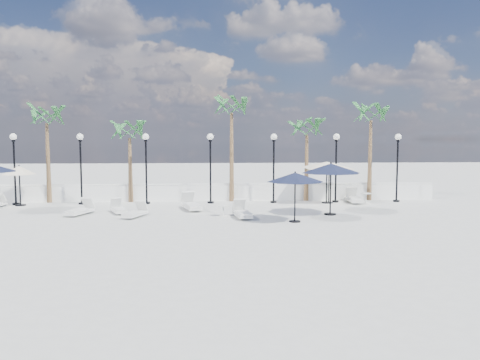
{
  "coord_description": "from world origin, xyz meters",
  "views": [
    {
      "loc": [
        0.13,
        -19.19,
        3.53
      ],
      "look_at": [
        1.48,
        3.99,
        1.5
      ],
      "focal_mm": 35.0,
      "sensor_mm": 36.0,
      "label": 1
    }
  ],
  "objects": [
    {
      "name": "side_table_1",
      "position": [
        0.59,
        2.06,
        0.3
      ],
      "size": [
        0.51,
        0.51,
        0.49
      ],
      "color": "silver",
      "rests_on": "ground"
    },
    {
      "name": "lounger_1",
      "position": [
        -6.08,
        2.81,
        0.22
      ],
      "size": [
        1.1,
        1.87,
        0.67
      ],
      "rotation": [
        0.0,
        0.0,
        -0.32
      ],
      "color": "silver",
      "rests_on": "ground"
    },
    {
      "name": "lounger_2",
      "position": [
        -4.38,
        3.23,
        0.21
      ],
      "size": [
        1.12,
        1.71,
        0.61
      ],
      "rotation": [
        0.0,
        0.0,
        0.4
      ],
      "color": "silver",
      "rests_on": "ground"
    },
    {
      "name": "lamppost_4",
      "position": [
        3.5,
        6.5,
        2.49
      ],
      "size": [
        0.36,
        0.36,
        3.84
      ],
      "color": "black",
      "rests_on": "ground"
    },
    {
      "name": "parasol_navy_right",
      "position": [
        3.62,
        0.4,
        1.91
      ],
      "size": [
        2.42,
        2.42,
        2.17
      ],
      "color": "black",
      "rests_on": "ground"
    },
    {
      "name": "balustrade",
      "position": [
        0.0,
        7.5,
        0.47
      ],
      "size": [
        26.0,
        0.3,
        1.01
      ],
      "color": "white",
      "rests_on": "ground"
    },
    {
      "name": "lamppost_6",
      "position": [
        10.5,
        6.5,
        2.49
      ],
      "size": [
        0.36,
        0.36,
        3.84
      ],
      "color": "black",
      "rests_on": "ground"
    },
    {
      "name": "lounger_5",
      "position": [
        7.97,
        6.22,
        0.25
      ],
      "size": [
        0.8,
        2.02,
        0.74
      ],
      "rotation": [
        0.0,
        0.0,
        -0.08
      ],
      "color": "silver",
      "rests_on": "ground"
    },
    {
      "name": "side_table_2",
      "position": [
        8.53,
        5.92,
        0.34
      ],
      "size": [
        0.59,
        0.59,
        0.57
      ],
      "color": "silver",
      "rests_on": "ground"
    },
    {
      "name": "lamppost_0",
      "position": [
        -10.5,
        6.5,
        2.49
      ],
      "size": [
        0.36,
        0.36,
        3.84
      ],
      "color": "black",
      "rests_on": "ground"
    },
    {
      "name": "palm_0",
      "position": [
        -9.0,
        7.3,
        4.53
      ],
      "size": [
        2.6,
        2.6,
        5.5
      ],
      "color": "brown",
      "rests_on": "ground"
    },
    {
      "name": "lounger_4",
      "position": [
        -3.4,
        2.01,
        0.21
      ],
      "size": [
        1.04,
        1.75,
        0.62
      ],
      "rotation": [
        0.0,
        0.0,
        -0.33
      ],
      "color": "silver",
      "rests_on": "ground"
    },
    {
      "name": "palm_4",
      "position": [
        9.2,
        7.3,
        4.73
      ],
      "size": [
        2.6,
        2.6,
        5.7
      ],
      "color": "brown",
      "rests_on": "ground"
    },
    {
      "name": "lounger_3",
      "position": [
        -0.96,
        4.08,
        0.26
      ],
      "size": [
        1.23,
        2.16,
        0.77
      ],
      "rotation": [
        0.0,
        0.0,
        0.29
      ],
      "color": "silver",
      "rests_on": "ground"
    },
    {
      "name": "lounger_6",
      "position": [
        1.44,
        1.62,
        0.23
      ],
      "size": [
        0.86,
        1.93,
        0.7
      ],
      "rotation": [
        0.0,
        0.0,
        0.14
      ],
      "color": "silver",
      "rests_on": "ground"
    },
    {
      "name": "palm_2",
      "position": [
        1.2,
        7.3,
        5.12
      ],
      "size": [
        2.6,
        2.6,
        6.1
      ],
      "color": "brown",
      "rests_on": "ground"
    },
    {
      "name": "parasol_cream_sq_b",
      "position": [
        6.41,
        6.2,
        2.28
      ],
      "size": [
        4.93,
        4.93,
        2.47
      ],
      "color": "black",
      "rests_on": "ground"
    },
    {
      "name": "ground",
      "position": [
        0.0,
        0.0,
        0.0
      ],
      "size": [
        100.0,
        100.0,
        0.0
      ],
      "primitive_type": "plane",
      "color": "#AEAFA9",
      "rests_on": "ground"
    },
    {
      "name": "palm_3",
      "position": [
        5.5,
        7.3,
        3.95
      ],
      "size": [
        2.6,
        2.6,
        4.9
      ],
      "color": "brown",
      "rests_on": "ground"
    },
    {
      "name": "lamppost_1",
      "position": [
        -7.0,
        6.5,
        2.49
      ],
      "size": [
        0.36,
        0.36,
        3.84
      ],
      "color": "black",
      "rests_on": "ground"
    },
    {
      "name": "lamppost_2",
      "position": [
        -3.5,
        6.5,
        2.49
      ],
      "size": [
        0.36,
        0.36,
        3.84
      ],
      "color": "black",
      "rests_on": "ground"
    },
    {
      "name": "lamppost_3",
      "position": [
        0.0,
        6.5,
        2.49
      ],
      "size": [
        0.36,
        0.36,
        3.84
      ],
      "color": "black",
      "rests_on": "ground"
    },
    {
      "name": "parasol_cream_small",
      "position": [
        -10.12,
        6.15,
        1.86
      ],
      "size": [
        1.77,
        1.77,
        2.17
      ],
      "color": "black",
      "rests_on": "ground"
    },
    {
      "name": "lamppost_5",
      "position": [
        7.0,
        6.5,
        2.49
      ],
      "size": [
        0.36,
        0.36,
        3.84
      ],
      "color": "black",
      "rests_on": "ground"
    },
    {
      "name": "parasol_navy_mid",
      "position": [
        5.61,
        2.2,
        2.17
      ],
      "size": [
        2.75,
        2.75,
        2.47
      ],
      "color": "black",
      "rests_on": "ground"
    },
    {
      "name": "palm_1",
      "position": [
        -4.5,
        7.3,
        3.75
      ],
      "size": [
        2.6,
        2.6,
        4.7
      ],
      "color": "brown",
      "rests_on": "ground"
    },
    {
      "name": "parasol_cream_sq_a",
      "position": [
        6.54,
        6.2,
        2.08
      ],
      "size": [
        4.58,
        4.58,
        2.25
      ],
      "color": "black",
      "rests_on": "ground"
    }
  ]
}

